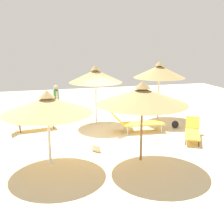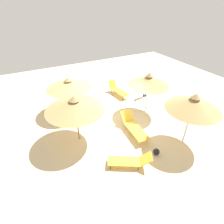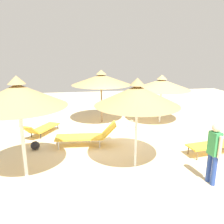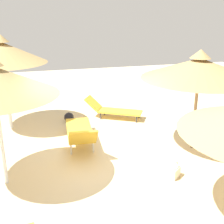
{
  "view_description": "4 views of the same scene",
  "coord_description": "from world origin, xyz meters",
  "px_view_note": "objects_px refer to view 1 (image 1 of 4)",
  "views": [
    {
      "loc": [
        -11.0,
        3.01,
        3.86
      ],
      "look_at": [
        -0.22,
        0.1,
        1.03
      ],
      "focal_mm": 45.43,
      "sensor_mm": 36.0,
      "label": 1
    },
    {
      "loc": [
        -4.54,
        -7.32,
        6.5
      ],
      "look_at": [
        -0.56,
        0.32,
        0.76
      ],
      "focal_mm": 28.14,
      "sensor_mm": 36.0,
      "label": 2
    },
    {
      "loc": [
        8.12,
        -1.43,
        3.46
      ],
      "look_at": [
        -0.9,
        0.03,
        1.02
      ],
      "focal_mm": 36.1,
      "sensor_mm": 36.0,
      "label": 3
    },
    {
      "loc": [
        1.18,
        6.2,
        3.54
      ],
      "look_at": [
        -0.57,
        -0.19,
        1.22
      ],
      "focal_mm": 47.01,
      "sensor_mm": 36.0,
      "label": 4
    }
  ],
  "objects_px": {
    "handbag": "(96,148)",
    "beach_ball": "(175,124)",
    "parasol_umbrella_near_right": "(142,96)",
    "parasol_umbrella_edge": "(47,105)",
    "parasol_umbrella_far_right": "(96,76)",
    "lounge_chair_front": "(192,131)",
    "lounge_chair_far_left": "(31,121)",
    "parasol_umbrella_near_left": "(159,72)",
    "person_standing_center": "(56,99)",
    "lounge_chair_back": "(136,122)"
  },
  "relations": [
    {
      "from": "parasol_umbrella_far_right",
      "to": "handbag",
      "type": "xyz_separation_m",
      "value": [
        -3.6,
        0.78,
        -2.12
      ]
    },
    {
      "from": "beach_ball",
      "to": "parasol_umbrella_far_right",
      "type": "bearing_deg",
      "value": 61.65
    },
    {
      "from": "parasol_umbrella_far_right",
      "to": "beach_ball",
      "type": "height_order",
      "value": "parasol_umbrella_far_right"
    },
    {
      "from": "lounge_chair_back",
      "to": "person_standing_center",
      "type": "height_order",
      "value": "person_standing_center"
    },
    {
      "from": "parasol_umbrella_near_left",
      "to": "beach_ball",
      "type": "distance_m",
      "value": 2.87
    },
    {
      "from": "parasol_umbrella_near_right",
      "to": "parasol_umbrella_edge",
      "type": "bearing_deg",
      "value": 80.11
    },
    {
      "from": "parasol_umbrella_far_right",
      "to": "lounge_chair_front",
      "type": "relative_size",
      "value": 1.41
    },
    {
      "from": "person_standing_center",
      "to": "beach_ball",
      "type": "distance_m",
      "value": 5.95
    },
    {
      "from": "lounge_chair_far_left",
      "to": "lounge_chair_front",
      "type": "relative_size",
      "value": 1.04
    },
    {
      "from": "lounge_chair_front",
      "to": "beach_ball",
      "type": "xyz_separation_m",
      "value": [
        1.5,
        -0.01,
        -0.15
      ]
    },
    {
      "from": "lounge_chair_front",
      "to": "person_standing_center",
      "type": "xyz_separation_m",
      "value": [
        4.52,
        5.05,
        0.67
      ]
    },
    {
      "from": "parasol_umbrella_near_left",
      "to": "lounge_chair_front",
      "type": "bearing_deg",
      "value": -179.43
    },
    {
      "from": "person_standing_center",
      "to": "parasol_umbrella_near_left",
      "type": "bearing_deg",
      "value": -103.35
    },
    {
      "from": "parasol_umbrella_near_left",
      "to": "beach_ball",
      "type": "height_order",
      "value": "parasol_umbrella_near_left"
    },
    {
      "from": "lounge_chair_front",
      "to": "lounge_chair_back",
      "type": "bearing_deg",
      "value": 53.16
    },
    {
      "from": "parasol_umbrella_edge",
      "to": "parasol_umbrella_near_right",
      "type": "relative_size",
      "value": 0.97
    },
    {
      "from": "lounge_chair_far_left",
      "to": "beach_ball",
      "type": "bearing_deg",
      "value": -102.11
    },
    {
      "from": "beach_ball",
      "to": "parasol_umbrella_near_right",
      "type": "bearing_deg",
      "value": 136.78
    },
    {
      "from": "lounge_chair_far_left",
      "to": "parasol_umbrella_near_left",
      "type": "bearing_deg",
      "value": -85.64
    },
    {
      "from": "person_standing_center",
      "to": "parasol_umbrella_edge",
      "type": "bearing_deg",
      "value": 173.37
    },
    {
      "from": "parasol_umbrella_edge",
      "to": "lounge_chair_far_left",
      "type": "height_order",
      "value": "parasol_umbrella_edge"
    },
    {
      "from": "parasol_umbrella_edge",
      "to": "parasol_umbrella_near_right",
      "type": "distance_m",
      "value": 2.96
    },
    {
      "from": "parasol_umbrella_near_left",
      "to": "person_standing_center",
      "type": "height_order",
      "value": "parasol_umbrella_near_left"
    },
    {
      "from": "parasol_umbrella_near_left",
      "to": "beach_ball",
      "type": "relative_size",
      "value": 8.9
    },
    {
      "from": "beach_ball",
      "to": "lounge_chair_far_left",
      "type": "bearing_deg",
      "value": 77.89
    },
    {
      "from": "handbag",
      "to": "beach_ball",
      "type": "xyz_separation_m",
      "value": [
        1.82,
        -4.06,
        0.03
      ]
    },
    {
      "from": "parasol_umbrella_far_right",
      "to": "lounge_chair_far_left",
      "type": "distance_m",
      "value": 3.57
    },
    {
      "from": "parasol_umbrella_far_right",
      "to": "lounge_chair_front",
      "type": "bearing_deg",
      "value": -134.94
    },
    {
      "from": "lounge_chair_back",
      "to": "lounge_chair_front",
      "type": "relative_size",
      "value": 1.18
    },
    {
      "from": "parasol_umbrella_edge",
      "to": "parasol_umbrella_far_right",
      "type": "relative_size",
      "value": 1.02
    },
    {
      "from": "lounge_chair_back",
      "to": "parasol_umbrella_far_right",
      "type": "bearing_deg",
      "value": 36.71
    },
    {
      "from": "parasol_umbrella_edge",
      "to": "person_standing_center",
      "type": "bearing_deg",
      "value": -6.63
    },
    {
      "from": "parasol_umbrella_edge",
      "to": "lounge_chair_front",
      "type": "relative_size",
      "value": 1.43
    },
    {
      "from": "lounge_chair_far_left",
      "to": "person_standing_center",
      "type": "relative_size",
      "value": 1.19
    },
    {
      "from": "parasol_umbrella_near_left",
      "to": "person_standing_center",
      "type": "xyz_separation_m",
      "value": [
        1.19,
        5.01,
        -1.38
      ]
    },
    {
      "from": "parasol_umbrella_edge",
      "to": "beach_ball",
      "type": "bearing_deg",
      "value": -66.61
    },
    {
      "from": "parasol_umbrella_edge",
      "to": "parasol_umbrella_far_right",
      "type": "xyz_separation_m",
      "value": [
        4.24,
        -2.41,
        0.31
      ]
    },
    {
      "from": "lounge_chair_front",
      "to": "person_standing_center",
      "type": "relative_size",
      "value": 1.15
    },
    {
      "from": "parasol_umbrella_near_left",
      "to": "parasol_umbrella_near_right",
      "type": "bearing_deg",
      "value": 150.25
    },
    {
      "from": "person_standing_center",
      "to": "handbag",
      "type": "bearing_deg",
      "value": -168.38
    },
    {
      "from": "parasol_umbrella_edge",
      "to": "parasol_umbrella_near_right",
      "type": "height_order",
      "value": "parasol_umbrella_near_right"
    },
    {
      "from": "parasol_umbrella_far_right",
      "to": "person_standing_center",
      "type": "distance_m",
      "value": 2.51
    },
    {
      "from": "parasol_umbrella_near_left",
      "to": "lounge_chair_front",
      "type": "distance_m",
      "value": 3.91
    },
    {
      "from": "lounge_chair_back",
      "to": "lounge_chair_far_left",
      "type": "distance_m",
      "value": 4.64
    },
    {
      "from": "parasol_umbrella_near_right",
      "to": "lounge_chair_far_left",
      "type": "xyz_separation_m",
      "value": [
        4.33,
        3.53,
        -1.75
      ]
    },
    {
      "from": "parasol_umbrella_far_right",
      "to": "parasol_umbrella_near_right",
      "type": "xyz_separation_m",
      "value": [
        -4.74,
        -0.5,
        -0.08
      ]
    },
    {
      "from": "parasol_umbrella_far_right",
      "to": "lounge_chair_far_left",
      "type": "relative_size",
      "value": 1.35
    },
    {
      "from": "lounge_chair_far_left",
      "to": "lounge_chair_front",
      "type": "distance_m",
      "value": 6.92
    },
    {
      "from": "parasol_umbrella_far_right",
      "to": "parasol_umbrella_edge",
      "type": "bearing_deg",
      "value": 150.37
    },
    {
      "from": "lounge_chair_far_left",
      "to": "beach_ball",
      "type": "distance_m",
      "value": 6.47
    }
  ]
}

